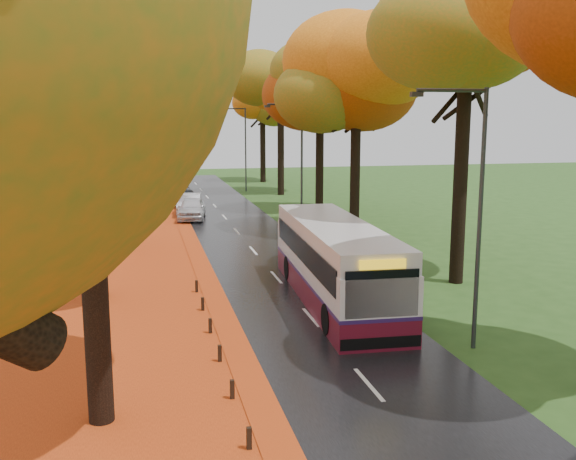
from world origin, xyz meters
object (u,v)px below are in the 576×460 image
object	(u,v)px
bus	(335,260)
streetlamp_mid	(298,156)
streetlamp_near	(473,199)
car_silver	(190,204)
car_white	(192,208)
streetlamp_far	(243,142)
car_dark	(185,198)

from	to	relation	value
bus	streetlamp_mid	bearing A→B (deg)	84.19
streetlamp_near	car_silver	world-z (taller)	streetlamp_near
streetlamp_mid	car_white	distance (m)	9.27
car_white	streetlamp_far	bearing A→B (deg)	77.75
car_dark	streetlamp_near	bearing A→B (deg)	-87.40
car_white	car_silver	xyz separation A→B (m)	(0.07, 2.59, -0.02)
streetlamp_mid	car_white	xyz separation A→B (m)	(-6.30, 5.56, -3.91)
car_silver	car_dark	size ratio (longest dim) A/B	0.96
streetlamp_far	bus	distance (m)	38.26
streetlamp_far	car_silver	xyz separation A→B (m)	(-6.23, -13.85, -3.93)
streetlamp_far	car_white	bearing A→B (deg)	-110.96
car_dark	car_silver	bearing A→B (deg)	-96.85
streetlamp_mid	bus	size ratio (longest dim) A/B	0.68
streetlamp_far	streetlamp_near	bearing A→B (deg)	-90.00
streetlamp_near	streetlamp_mid	xyz separation A→B (m)	(0.00, 22.00, 0.00)
car_white	streetlamp_mid	bearing A→B (deg)	-32.75
car_white	car_dark	distance (m)	6.53
streetlamp_mid	car_white	world-z (taller)	streetlamp_mid
bus	car_silver	distance (m)	24.52
streetlamp_mid	bus	distance (m)	16.53
streetlamp_far	car_silver	world-z (taller)	streetlamp_far
streetlamp_mid	car_silver	bearing A→B (deg)	127.38
streetlamp_near	bus	xyz separation A→B (m)	(-2.46, 5.94, -3.08)
streetlamp_near	car_white	distance (m)	28.54
bus	car_dark	world-z (taller)	bus
car_white	car_dark	size ratio (longest dim) A/B	0.95
streetlamp_far	car_white	distance (m)	18.03
bus	car_silver	bearing A→B (deg)	101.74
streetlamp_mid	streetlamp_far	world-z (taller)	same
streetlamp_near	car_silver	size ratio (longest dim) A/B	1.76
bus	car_white	distance (m)	21.97
car_white	car_dark	bearing A→B (deg)	98.71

